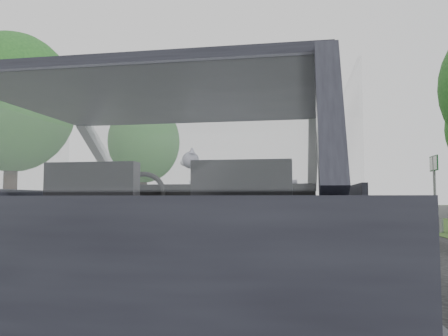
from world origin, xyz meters
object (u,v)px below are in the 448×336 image
at_px(cat, 228,173).
at_px(highway_sign, 435,188).
at_px(subject_car, 184,228).
at_px(other_car, 279,203).

bearing_deg(cat, highway_sign, 62.26).
bearing_deg(cat, subject_car, -112.89).
relative_size(subject_car, highway_sign, 1.42).
distance_m(cat, other_car, 14.61).
height_order(subject_car, cat, subject_car).
bearing_deg(subject_car, other_car, 90.53).
xyz_separation_m(subject_car, other_car, (-0.14, 15.20, 0.01)).
distance_m(cat, highway_sign, 18.40).
bearing_deg(other_car, subject_car, -92.31).
distance_m(subject_car, highway_sign, 19.03).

